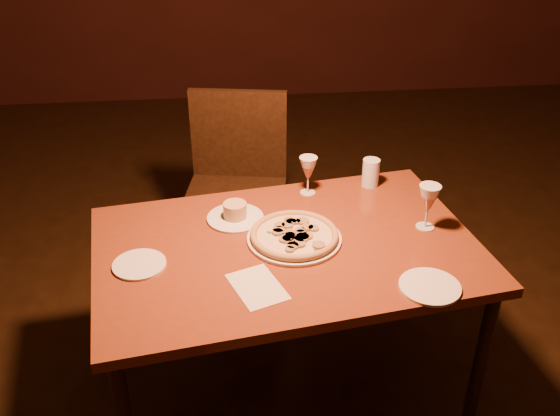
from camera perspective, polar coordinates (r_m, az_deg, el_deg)
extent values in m
plane|color=black|center=(2.76, 0.44, -15.95)|extent=(7.00, 7.00, 0.00)
cube|color=maroon|center=(2.28, 0.62, -3.78)|extent=(1.49, 1.08, 0.04)
cylinder|color=black|center=(2.75, -14.43, -7.47)|extent=(0.05, 0.05, 0.70)
cylinder|color=black|center=(2.46, 17.77, -13.56)|extent=(0.05, 0.05, 0.70)
cylinder|color=black|center=(2.97, 10.46, -3.82)|extent=(0.05, 0.05, 0.70)
cube|color=black|center=(3.01, -4.18, 0.75)|extent=(0.55, 0.55, 0.05)
cube|color=black|center=(3.09, -3.79, 6.77)|extent=(0.47, 0.12, 0.45)
cylinder|color=black|center=(3.03, -8.10, -5.29)|extent=(0.04, 0.04, 0.48)
cylinder|color=black|center=(3.34, -6.82, -1.44)|extent=(0.04, 0.04, 0.48)
cylinder|color=black|center=(2.97, -0.82, -5.66)|extent=(0.04, 0.04, 0.48)
cylinder|color=black|center=(3.29, -0.25, -1.72)|extent=(0.04, 0.04, 0.48)
cylinder|color=silver|center=(2.29, 1.31, -2.83)|extent=(0.35, 0.35, 0.01)
cylinder|color=beige|center=(2.28, 1.32, -2.56)|extent=(0.32, 0.32, 0.01)
torus|color=tan|center=(2.28, 1.32, -2.43)|extent=(0.33, 0.33, 0.03)
cylinder|color=silver|center=(2.42, -4.11, -0.92)|extent=(0.22, 0.22, 0.01)
cylinder|color=tan|center=(2.40, -4.14, -0.21)|extent=(0.09, 0.09, 0.06)
cylinder|color=silver|center=(2.65, 8.29, 3.22)|extent=(0.07, 0.07, 0.12)
cylinder|color=silver|center=(2.21, -12.74, -5.07)|extent=(0.18, 0.18, 0.01)
cylinder|color=silver|center=(2.11, 13.54, -7.01)|extent=(0.20, 0.20, 0.01)
cube|color=beige|center=(2.06, -2.09, -7.20)|extent=(0.21, 0.25, 0.00)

